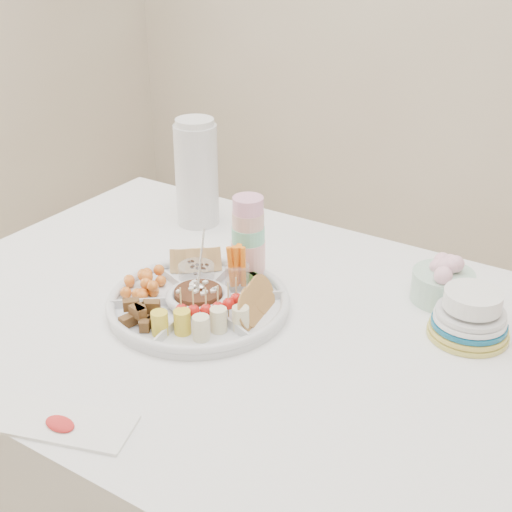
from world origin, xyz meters
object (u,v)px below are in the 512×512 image
Objects in this scene: party_tray at (199,300)px; plate_stack at (471,314)px; thermos at (196,171)px; dining_table at (256,461)px.

party_tray is 0.55m from plate_stack.
plate_stack is at bearing -10.86° from thermos.
thermos reaches higher than party_tray.
dining_table is 0.42m from party_tray.
thermos is at bearing 139.94° from dining_table.
plate_stack is at bearing 22.13° from party_tray.
dining_table is 0.61m from plate_stack.
party_tray is (-0.13, -0.02, 0.40)m from dining_table.
dining_table is 4.00× the size of party_tray.
dining_table is 5.26× the size of thermos.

